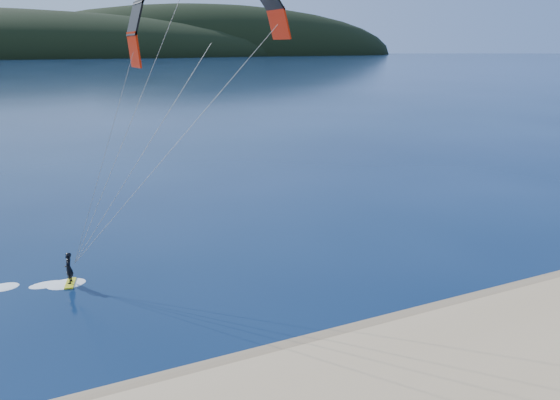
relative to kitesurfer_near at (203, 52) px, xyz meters
name	(u,v)px	position (x,y,z in m)	size (l,w,h in m)	color
wet_sand	(231,374)	(-2.09, -8.43, -11.84)	(220.00, 2.50, 0.10)	#876E4E
headland	(14,57)	(-1.46, 732.36, -11.89)	(1200.00, 310.00, 140.00)	black
kitesurfer_near	(203,52)	(0.00, 0.00, 0.00)	(21.93, 6.19, 14.97)	yellow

